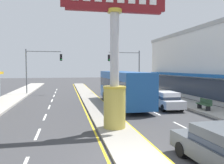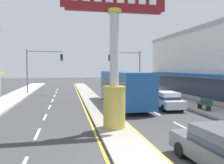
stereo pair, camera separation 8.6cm
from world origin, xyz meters
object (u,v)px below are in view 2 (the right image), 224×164
(traffic_light_left_side, at_px, (40,63))
(sedan_near_right_lane, at_px, (222,148))
(sedan_far_right_lane, at_px, (167,100))
(street_bench, at_px, (205,104))
(traffic_light_right_side, at_px, (128,64))
(district_sign, at_px, (114,59))
(bus_mid_left_lane, at_px, (123,86))
(storefront_right, at_px, (222,64))

(traffic_light_left_side, xyz_separation_m, sedan_near_right_lane, (8.90, -25.58, -3.46))
(sedan_far_right_lane, bearing_deg, sedan_near_right_lane, -105.70)
(traffic_light_left_side, distance_m, street_bench, 21.84)
(traffic_light_right_side, xyz_separation_m, street_bench, (2.23, -15.74, -3.60))
(district_sign, bearing_deg, sedan_far_right_lane, 44.47)
(bus_mid_left_lane, distance_m, street_bench, 7.51)
(traffic_light_left_side, relative_size, traffic_light_right_side, 1.00)
(traffic_light_left_side, height_order, street_bench, traffic_light_left_side)
(sedan_near_right_lane, distance_m, bus_mid_left_lane, 14.48)
(sedan_far_right_lane, relative_size, bus_mid_left_lane, 0.39)
(sedan_far_right_lane, bearing_deg, bus_mid_left_lane, 140.53)
(storefront_right, distance_m, bus_mid_left_lane, 13.04)
(district_sign, xyz_separation_m, traffic_light_left_side, (-6.24, 19.70, 0.12))
(traffic_light_right_side, xyz_separation_m, sedan_far_right_lane, (-0.29, -13.87, -3.46))
(storefront_right, height_order, street_bench, storefront_right)
(traffic_light_left_side, height_order, traffic_light_right_side, same)
(storefront_right, bearing_deg, sedan_near_right_lane, -126.75)
(street_bench, bearing_deg, traffic_light_left_side, 133.09)
(storefront_right, bearing_deg, sedan_far_right_lane, -151.02)
(traffic_light_right_side, height_order, sedan_near_right_lane, traffic_light_right_side)
(sedan_far_right_lane, bearing_deg, street_bench, -36.60)
(storefront_right, xyz_separation_m, sedan_far_right_lane, (-9.31, -5.16, -3.33))
(district_sign, relative_size, street_bench, 5.26)
(traffic_light_right_side, distance_m, bus_mid_left_lane, 11.96)
(traffic_light_right_side, bearing_deg, street_bench, -81.93)
(storefront_right, xyz_separation_m, bus_mid_left_lane, (-12.61, -2.44, -2.25))
(bus_mid_left_lane, bearing_deg, storefront_right, 10.95)
(street_bench, bearing_deg, district_sign, -154.87)
(district_sign, height_order, street_bench, district_sign)
(traffic_light_right_side, distance_m, sedan_near_right_lane, 26.08)
(storefront_right, relative_size, traffic_light_left_side, 4.06)
(traffic_light_left_side, height_order, sedan_near_right_lane, traffic_light_left_side)
(traffic_light_left_side, relative_size, bus_mid_left_lane, 0.55)
(storefront_right, distance_m, sedan_far_right_lane, 11.15)
(bus_mid_left_lane, height_order, street_bench, bus_mid_left_lane)
(storefront_right, bearing_deg, traffic_light_right_side, 135.99)
(sedan_near_right_lane, bearing_deg, sedan_far_right_lane, 74.30)
(district_sign, xyz_separation_m, sedan_far_right_lane, (5.95, 5.84, -3.34))
(district_sign, xyz_separation_m, sedan_near_right_lane, (2.66, -5.88, -3.34))
(sedan_near_right_lane, relative_size, street_bench, 2.73)
(traffic_light_right_side, relative_size, sedan_near_right_lane, 1.42)
(street_bench, bearing_deg, traffic_light_right_side, 98.07)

